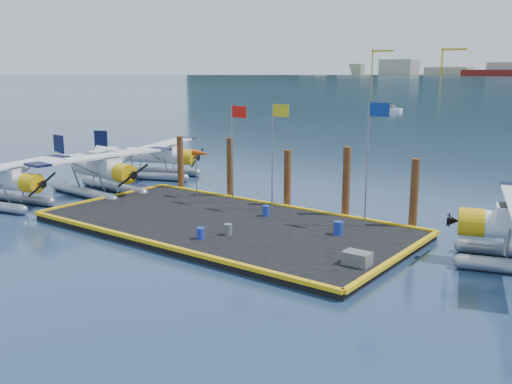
{
  "coord_description": "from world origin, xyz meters",
  "views": [
    {
      "loc": [
        19.37,
        -22.94,
        8.5
      ],
      "look_at": [
        0.67,
        2.0,
        1.81
      ],
      "focal_mm": 40.0,
      "sensor_mm": 36.0,
      "label": 1
    }
  ],
  "objects_px": {
    "flagpole_yellow": "(275,141)",
    "drum_3": "(201,233)",
    "seaplane_b": "(101,172)",
    "flagpole_blue": "(371,146)",
    "drum_1": "(228,229)",
    "windsock": "(202,154)",
    "seaplane_a": "(2,183)",
    "piling_0": "(180,165)",
    "drum_2": "(338,228)",
    "piling_1": "(230,170)",
    "crate": "(357,258)",
    "piling_2": "(287,181)",
    "piling_3": "(346,185)",
    "drum_5": "(266,211)",
    "flagpole_red": "(235,139)",
    "seaplane_c": "(158,158)",
    "piling_4": "(414,196)"
  },
  "relations": [
    {
      "from": "drum_1",
      "to": "piling_2",
      "type": "bearing_deg",
      "value": 100.01
    },
    {
      "from": "windsock",
      "to": "piling_0",
      "type": "relative_size",
      "value": 0.78
    },
    {
      "from": "drum_2",
      "to": "piling_3",
      "type": "bearing_deg",
      "value": 113.36
    },
    {
      "from": "drum_1",
      "to": "windsock",
      "type": "bearing_deg",
      "value": 140.46
    },
    {
      "from": "flagpole_yellow",
      "to": "windsock",
      "type": "xyz_separation_m",
      "value": [
        -5.73,
        0.0,
        -1.28
      ]
    },
    {
      "from": "flagpole_blue",
      "to": "piling_0",
      "type": "height_order",
      "value": "flagpole_blue"
    },
    {
      "from": "drum_2",
      "to": "flagpole_blue",
      "type": "distance_m",
      "value": 4.55
    },
    {
      "from": "seaplane_a",
      "to": "piling_0",
      "type": "distance_m",
      "value": 11.52
    },
    {
      "from": "drum_3",
      "to": "crate",
      "type": "bearing_deg",
      "value": 8.39
    },
    {
      "from": "seaplane_a",
      "to": "piling_1",
      "type": "relative_size",
      "value": 2.37
    },
    {
      "from": "drum_1",
      "to": "piling_3",
      "type": "bearing_deg",
      "value": 69.28
    },
    {
      "from": "flagpole_yellow",
      "to": "drum_3",
      "type": "bearing_deg",
      "value": -86.48
    },
    {
      "from": "seaplane_b",
      "to": "windsock",
      "type": "xyz_separation_m",
      "value": [
        7.32,
        2.24,
        1.58
      ]
    },
    {
      "from": "drum_5",
      "to": "flagpole_red",
      "type": "relative_size",
      "value": 0.1
    },
    {
      "from": "seaplane_c",
      "to": "windsock",
      "type": "height_order",
      "value": "seaplane_c"
    },
    {
      "from": "drum_3",
      "to": "windsock",
      "type": "xyz_separation_m",
      "value": [
        -6.15,
        6.93,
        2.55
      ]
    },
    {
      "from": "flagpole_yellow",
      "to": "seaplane_b",
      "type": "bearing_deg",
      "value": -170.26
    },
    {
      "from": "drum_2",
      "to": "flagpole_blue",
      "type": "bearing_deg",
      "value": 75.86
    },
    {
      "from": "drum_3",
      "to": "piling_0",
      "type": "bearing_deg",
      "value": 138.46
    },
    {
      "from": "seaplane_b",
      "to": "flagpole_blue",
      "type": "height_order",
      "value": "flagpole_blue"
    },
    {
      "from": "drum_2",
      "to": "flagpole_blue",
      "type": "relative_size",
      "value": 0.1
    },
    {
      "from": "drum_2",
      "to": "drum_3",
      "type": "height_order",
      "value": "drum_2"
    },
    {
      "from": "seaplane_b",
      "to": "flagpole_blue",
      "type": "bearing_deg",
      "value": 101.12
    },
    {
      "from": "seaplane_c",
      "to": "piling_2",
      "type": "relative_size",
      "value": 2.65
    },
    {
      "from": "flagpole_red",
      "to": "piling_4",
      "type": "xyz_separation_m",
      "value": [
        10.79,
        1.6,
        -2.4
      ]
    },
    {
      "from": "seaplane_c",
      "to": "seaplane_a",
      "type": "bearing_deg",
      "value": -21.87
    },
    {
      "from": "piling_1",
      "to": "crate",
      "type": "bearing_deg",
      "value": -29.55
    },
    {
      "from": "crate",
      "to": "flagpole_yellow",
      "type": "bearing_deg",
      "value": 145.18
    },
    {
      "from": "seaplane_b",
      "to": "piling_3",
      "type": "height_order",
      "value": "piling_3"
    },
    {
      "from": "flagpole_yellow",
      "to": "seaplane_a",
      "type": "bearing_deg",
      "value": -151.96
    },
    {
      "from": "piling_0",
      "to": "piling_1",
      "type": "height_order",
      "value": "piling_1"
    },
    {
      "from": "flagpole_red",
      "to": "piling_1",
      "type": "xyz_separation_m",
      "value": [
        -1.71,
        1.6,
        -2.3
      ]
    },
    {
      "from": "flagpole_red",
      "to": "drum_1",
      "type": "bearing_deg",
      "value": -54.07
    },
    {
      "from": "windsock",
      "to": "piling_2",
      "type": "distance_m",
      "value": 5.9
    },
    {
      "from": "crate",
      "to": "piling_0",
      "type": "distance_m",
      "value": 19.03
    },
    {
      "from": "drum_1",
      "to": "drum_3",
      "type": "relative_size",
      "value": 1.02
    },
    {
      "from": "flagpole_blue",
      "to": "crate",
      "type": "bearing_deg",
      "value": -68.24
    },
    {
      "from": "flagpole_blue",
      "to": "piling_0",
      "type": "distance_m",
      "value": 15.51
    },
    {
      "from": "flagpole_yellow",
      "to": "seaplane_c",
      "type": "bearing_deg",
      "value": 162.23
    },
    {
      "from": "drum_2",
      "to": "drum_3",
      "type": "distance_m",
      "value": 6.89
    },
    {
      "from": "piling_0",
      "to": "crate",
      "type": "bearing_deg",
      "value": -22.84
    },
    {
      "from": "drum_1",
      "to": "piling_3",
      "type": "height_order",
      "value": "piling_3"
    },
    {
      "from": "seaplane_a",
      "to": "flagpole_blue",
      "type": "distance_m",
      "value": 23.04
    },
    {
      "from": "drum_2",
      "to": "windsock",
      "type": "relative_size",
      "value": 0.22
    },
    {
      "from": "seaplane_c",
      "to": "piling_1",
      "type": "relative_size",
      "value": 2.4
    },
    {
      "from": "drum_5",
      "to": "piling_4",
      "type": "height_order",
      "value": "piling_4"
    },
    {
      "from": "flagpole_red",
      "to": "piling_2",
      "type": "distance_m",
      "value": 4.07
    },
    {
      "from": "drum_2",
      "to": "piling_4",
      "type": "distance_m",
      "value": 4.65
    },
    {
      "from": "drum_1",
      "to": "flagpole_red",
      "type": "distance_m",
      "value": 7.86
    },
    {
      "from": "seaplane_c",
      "to": "drum_3",
      "type": "height_order",
      "value": "seaplane_c"
    }
  ]
}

